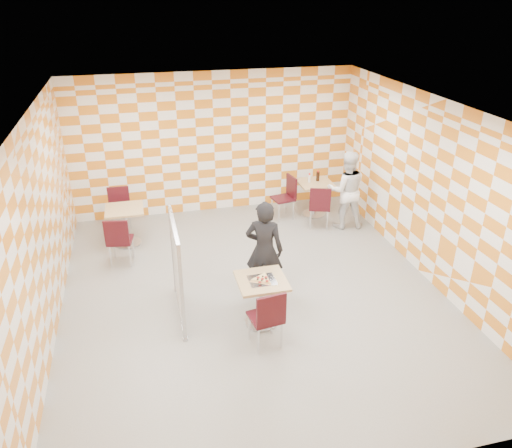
{
  "coord_description": "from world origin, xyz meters",
  "views": [
    {
      "loc": [
        -1.58,
        -6.65,
        4.57
      ],
      "look_at": [
        0.1,
        0.2,
        1.15
      ],
      "focal_mm": 35.0,
      "sensor_mm": 36.0,
      "label": 1
    }
  ],
  "objects_px": {
    "second_table": "(315,193)",
    "empty_table": "(126,220)",
    "chair_empty_far": "(119,206)",
    "chair_empty_near": "(119,238)",
    "chair_second_side": "(287,194)",
    "soda_bottle": "(318,176)",
    "chair_second_front": "(320,204)",
    "partition": "(177,269)",
    "sport_bottle": "(309,178)",
    "main_table": "(262,294)",
    "man_white": "(346,190)",
    "man_dark": "(264,250)",
    "chair_main_front": "(268,315)"
  },
  "relations": [
    {
      "from": "chair_empty_far",
      "to": "sport_bottle",
      "type": "xyz_separation_m",
      "value": [
        3.95,
        -0.12,
        0.29
      ]
    },
    {
      "from": "second_table",
      "to": "empty_table",
      "type": "height_order",
      "value": "same"
    },
    {
      "from": "main_table",
      "to": "empty_table",
      "type": "bearing_deg",
      "value": 121.95
    },
    {
      "from": "chair_second_side",
      "to": "partition",
      "type": "bearing_deg",
      "value": -131.14
    },
    {
      "from": "chair_second_side",
      "to": "man_dark",
      "type": "relative_size",
      "value": 0.57
    },
    {
      "from": "chair_empty_near",
      "to": "man_dark",
      "type": "height_order",
      "value": "man_dark"
    },
    {
      "from": "chair_empty_near",
      "to": "man_white",
      "type": "bearing_deg",
      "value": 6.92
    },
    {
      "from": "main_table",
      "to": "partition",
      "type": "distance_m",
      "value": 1.29
    },
    {
      "from": "chair_empty_far",
      "to": "partition",
      "type": "xyz_separation_m",
      "value": [
        0.85,
        -3.13,
        0.25
      ]
    },
    {
      "from": "second_table",
      "to": "soda_bottle",
      "type": "distance_m",
      "value": 0.36
    },
    {
      "from": "empty_table",
      "to": "chair_second_front",
      "type": "height_order",
      "value": "chair_second_front"
    },
    {
      "from": "man_dark",
      "to": "man_white",
      "type": "distance_m",
      "value": 3.04
    },
    {
      "from": "man_white",
      "to": "sport_bottle",
      "type": "height_order",
      "value": "man_white"
    },
    {
      "from": "chair_second_front",
      "to": "man_white",
      "type": "height_order",
      "value": "man_white"
    },
    {
      "from": "sport_bottle",
      "to": "man_white",
      "type": "bearing_deg",
      "value": -54.29
    },
    {
      "from": "main_table",
      "to": "sport_bottle",
      "type": "height_order",
      "value": "sport_bottle"
    },
    {
      "from": "chair_empty_near",
      "to": "chair_second_side",
      "type": "bearing_deg",
      "value": 19.76
    },
    {
      "from": "man_dark",
      "to": "sport_bottle",
      "type": "distance_m",
      "value": 3.28
    },
    {
      "from": "second_table",
      "to": "partition",
      "type": "distance_m",
      "value": 4.38
    },
    {
      "from": "chair_empty_near",
      "to": "empty_table",
      "type": "bearing_deg",
      "value": 81.42
    },
    {
      "from": "man_dark",
      "to": "man_white",
      "type": "height_order",
      "value": "man_dark"
    },
    {
      "from": "chair_main_front",
      "to": "sport_bottle",
      "type": "xyz_separation_m",
      "value": [
        2.0,
        4.09,
        0.29
      ]
    },
    {
      "from": "sport_bottle",
      "to": "soda_bottle",
      "type": "distance_m",
      "value": 0.2
    },
    {
      "from": "chair_main_front",
      "to": "main_table",
      "type": "bearing_deg",
      "value": 84.26
    },
    {
      "from": "man_dark",
      "to": "sport_bottle",
      "type": "bearing_deg",
      "value": -97.24
    },
    {
      "from": "man_white",
      "to": "soda_bottle",
      "type": "distance_m",
      "value": 0.84
    },
    {
      "from": "chair_empty_far",
      "to": "man_white",
      "type": "xyz_separation_m",
      "value": [
        4.48,
        -0.86,
        0.26
      ]
    },
    {
      "from": "man_dark",
      "to": "soda_bottle",
      "type": "xyz_separation_m",
      "value": [
        1.92,
        2.82,
        0.04
      ]
    },
    {
      "from": "chair_empty_far",
      "to": "man_white",
      "type": "height_order",
      "value": "man_white"
    },
    {
      "from": "soda_bottle",
      "to": "second_table",
      "type": "bearing_deg",
      "value": -134.03
    },
    {
      "from": "sport_bottle",
      "to": "chair_empty_far",
      "type": "bearing_deg",
      "value": 178.2
    },
    {
      "from": "chair_empty_far",
      "to": "man_dark",
      "type": "relative_size",
      "value": 0.57
    },
    {
      "from": "chair_empty_near",
      "to": "man_white",
      "type": "xyz_separation_m",
      "value": [
        4.49,
        0.54,
        0.26
      ]
    },
    {
      "from": "chair_second_front",
      "to": "chair_second_side",
      "type": "xyz_separation_m",
      "value": [
        -0.48,
        0.68,
        0.0
      ]
    },
    {
      "from": "chair_empty_near",
      "to": "second_table",
      "type": "bearing_deg",
      "value": 16.78
    },
    {
      "from": "chair_second_front",
      "to": "partition",
      "type": "distance_m",
      "value": 3.84
    },
    {
      "from": "main_table",
      "to": "second_table",
      "type": "relative_size",
      "value": 1.0
    },
    {
      "from": "main_table",
      "to": "chair_second_front",
      "type": "bearing_deg",
      "value": 55.33
    },
    {
      "from": "sport_bottle",
      "to": "main_table",
      "type": "bearing_deg",
      "value": -119.0
    },
    {
      "from": "soda_bottle",
      "to": "man_white",
      "type": "bearing_deg",
      "value": -66.93
    },
    {
      "from": "empty_table",
      "to": "chair_empty_near",
      "type": "bearing_deg",
      "value": -98.58
    },
    {
      "from": "partition",
      "to": "empty_table",
      "type": "bearing_deg",
      "value": 106.31
    },
    {
      "from": "empty_table",
      "to": "chair_empty_far",
      "type": "height_order",
      "value": "chair_empty_far"
    },
    {
      "from": "chair_second_front",
      "to": "partition",
      "type": "xyz_separation_m",
      "value": [
        -3.08,
        -2.29,
        0.25
      ]
    },
    {
      "from": "empty_table",
      "to": "man_dark",
      "type": "bearing_deg",
      "value": -47.51
    },
    {
      "from": "chair_empty_near",
      "to": "soda_bottle",
      "type": "height_order",
      "value": "soda_bottle"
    },
    {
      "from": "second_table",
      "to": "empty_table",
      "type": "relative_size",
      "value": 1.0
    },
    {
      "from": "main_table",
      "to": "second_table",
      "type": "xyz_separation_m",
      "value": [
        2.07,
        3.46,
        0.0
      ]
    },
    {
      "from": "chair_empty_near",
      "to": "partition",
      "type": "height_order",
      "value": "partition"
    },
    {
      "from": "chair_empty_near",
      "to": "man_white",
      "type": "relative_size",
      "value": 0.57
    }
  ]
}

